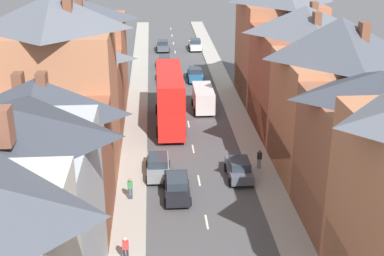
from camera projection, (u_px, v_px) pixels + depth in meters
pavement_left at (136, 118)px, 53.51m from camera, size 2.20×104.00×0.14m
pavement_right at (237, 115)px, 54.20m from camera, size 2.20×104.00×0.14m
centre_line_dashes at (189, 124)px, 52.02m from camera, size 0.14×97.80×0.01m
terrace_row_left at (39, 153)px, 31.90m from camera, size 8.00×60.75×13.92m
terrace_row_right at (372, 137)px, 33.06m from camera, size 8.00×61.67×13.58m
double_decker_bus_lead at (170, 97)px, 50.80m from camera, size 2.74×10.80×5.30m
car_near_blue at (163, 46)px, 80.12m from camera, size 1.90×3.85×1.67m
car_near_silver at (195, 74)px, 65.62m from camera, size 1.90×4.41×1.68m
car_parked_left_a at (239, 169)px, 40.98m from camera, size 1.90×3.99×1.60m
car_parked_right_a at (166, 74)px, 65.53m from camera, size 1.90×4.08×1.67m
car_mid_black at (195, 45)px, 80.75m from camera, size 1.90×4.07×1.69m
car_parked_left_b at (158, 165)px, 41.41m from camera, size 1.90×4.30×1.69m
car_far_grey at (164, 62)px, 71.37m from camera, size 1.90×4.51×1.57m
car_parked_right_b at (177, 186)px, 38.16m from camera, size 1.90×4.31×1.70m
delivery_van at (203, 98)px, 55.38m from camera, size 2.20×5.20×2.41m
pedestrian_mid_right at (126, 248)px, 30.74m from camera, size 0.36×0.22×1.61m
pedestrian_far_left at (130, 188)px, 37.60m from camera, size 0.36×0.22×1.61m
pedestrian_far_right at (259, 158)px, 42.18m from camera, size 0.36×0.22×1.61m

